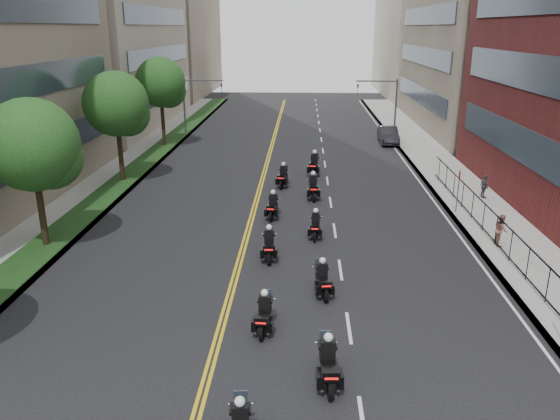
# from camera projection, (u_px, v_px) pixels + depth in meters

# --- Properties ---
(ground) EXTENTS (160.00, 160.00, 0.00)m
(ground) POSITION_uv_depth(u_px,v_px,m) (248.00, 419.00, 15.23)
(ground) COLOR black
(ground) RESTS_ON ground
(sidewalk_right) EXTENTS (4.00, 90.00, 0.15)m
(sidewalk_right) POSITION_uv_depth(u_px,v_px,m) (453.00, 181.00, 38.39)
(sidewalk_right) COLOR gray
(sidewalk_right) RESTS_ON ground
(sidewalk_left) EXTENTS (4.00, 90.00, 0.15)m
(sidewalk_left) POSITION_uv_depth(u_px,v_px,m) (117.00, 177.00, 39.37)
(sidewalk_left) COLOR gray
(sidewalk_left) RESTS_ON ground
(grass_strip) EXTENTS (2.00, 90.00, 0.04)m
(grass_strip) POSITION_uv_depth(u_px,v_px,m) (127.00, 176.00, 39.31)
(grass_strip) COLOR #173513
(grass_strip) RESTS_ON sidewalk_left
(building_right_far) EXTENTS (15.00, 28.00, 26.00)m
(building_right_far) POSITION_uv_depth(u_px,v_px,m) (435.00, 9.00, 84.07)
(building_right_far) COLOR #AA9C89
(building_right_far) RESTS_ON ground
(building_left_far) EXTENTS (16.00, 28.00, 26.00)m
(building_left_far) POSITION_uv_depth(u_px,v_px,m) (156.00, 9.00, 85.85)
(building_left_far) COLOR #766956
(building_left_far) RESTS_ON ground
(iron_fence) EXTENTS (0.05, 28.00, 1.50)m
(iron_fence) POSITION_uv_depth(u_px,v_px,m) (503.00, 238.00, 25.85)
(iron_fence) COLOR black
(iron_fence) RESTS_ON sidewalk_right
(street_trees) EXTENTS (4.40, 38.40, 7.98)m
(street_trees) POSITION_uv_depth(u_px,v_px,m) (88.00, 122.00, 31.67)
(street_trees) COLOR #312415
(street_trees) RESTS_ON ground
(traffic_signal_right) EXTENTS (4.09, 0.20, 5.60)m
(traffic_signal_right) POSITION_uv_depth(u_px,v_px,m) (386.00, 99.00, 53.43)
(traffic_signal_right) COLOR #3F3F44
(traffic_signal_right) RESTS_ON ground
(traffic_signal_left) EXTENTS (4.09, 0.20, 5.60)m
(traffic_signal_left) POSITION_uv_depth(u_px,v_px,m) (193.00, 98.00, 54.22)
(traffic_signal_left) COLOR #3F3F44
(traffic_signal_left) RESTS_ON ground
(motorcycle_1) EXTENTS (0.57, 2.27, 1.68)m
(motorcycle_1) POSITION_uv_depth(u_px,v_px,m) (328.00, 365.00, 16.52)
(motorcycle_1) COLOR black
(motorcycle_1) RESTS_ON ground
(motorcycle_2) EXTENTS (0.54, 2.11, 1.55)m
(motorcycle_2) POSITION_uv_depth(u_px,v_px,m) (264.00, 315.00, 19.49)
(motorcycle_2) COLOR black
(motorcycle_2) RESTS_ON ground
(motorcycle_3) EXTENTS (0.65, 2.12, 1.57)m
(motorcycle_3) POSITION_uv_depth(u_px,v_px,m) (323.00, 280.00, 22.13)
(motorcycle_3) COLOR black
(motorcycle_3) RESTS_ON ground
(motorcycle_4) EXTENTS (0.53, 2.25, 1.66)m
(motorcycle_4) POSITION_uv_depth(u_px,v_px,m) (269.00, 246.00, 25.55)
(motorcycle_4) COLOR black
(motorcycle_4) RESTS_ON ground
(motorcycle_5) EXTENTS (0.52, 2.09, 1.54)m
(motorcycle_5) POSITION_uv_depth(u_px,v_px,m) (315.00, 226.00, 28.20)
(motorcycle_5) COLOR black
(motorcycle_5) RESTS_ON ground
(motorcycle_6) EXTENTS (0.60, 2.22, 1.63)m
(motorcycle_6) POSITION_uv_depth(u_px,v_px,m) (273.00, 207.00, 31.06)
(motorcycle_6) COLOR black
(motorcycle_6) RESTS_ON ground
(motorcycle_7) EXTENTS (0.56, 2.40, 1.77)m
(motorcycle_7) POSITION_uv_depth(u_px,v_px,m) (313.00, 188.00, 34.56)
(motorcycle_7) COLOR black
(motorcycle_7) RESTS_ON ground
(motorcycle_8) EXTENTS (0.70, 2.29, 1.70)m
(motorcycle_8) POSITION_uv_depth(u_px,v_px,m) (283.00, 177.00, 37.15)
(motorcycle_8) COLOR black
(motorcycle_8) RESTS_ON ground
(motorcycle_9) EXTENTS (0.74, 2.53, 1.87)m
(motorcycle_9) POSITION_uv_depth(u_px,v_px,m) (314.00, 165.00, 40.05)
(motorcycle_9) COLOR black
(motorcycle_9) RESTS_ON ground
(parked_sedan) EXTENTS (1.70, 4.67, 1.53)m
(parked_sedan) POSITION_uv_depth(u_px,v_px,m) (388.00, 135.00, 51.08)
(parked_sedan) COLOR black
(parked_sedan) RESTS_ON ground
(pedestrian_b) EXTENTS (0.66, 0.82, 1.57)m
(pedestrian_b) POSITION_uv_depth(u_px,v_px,m) (501.00, 230.00, 26.74)
(pedestrian_b) COLOR #875649
(pedestrian_b) RESTS_ON sidewalk_right
(pedestrian_c) EXTENTS (0.53, 0.93, 1.49)m
(pedestrian_c) POSITION_uv_depth(u_px,v_px,m) (484.00, 187.00, 34.16)
(pedestrian_c) COLOR #44434B
(pedestrian_c) RESTS_ON sidewalk_right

